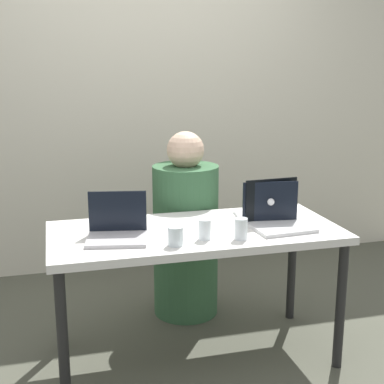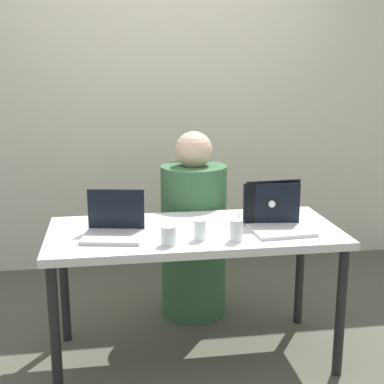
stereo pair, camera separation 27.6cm
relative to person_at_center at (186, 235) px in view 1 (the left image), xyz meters
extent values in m
plane|color=#4A4B3E|center=(-0.09, -0.54, -0.51)|extent=(12.00, 12.00, 0.00)
cube|color=beige|center=(-0.09, 0.95, 0.69)|extent=(4.50, 0.10, 2.41)
cube|color=silver|center=(-0.09, -0.54, 0.19)|extent=(1.48, 0.68, 0.04)
cylinder|color=black|center=(-0.78, -0.83, -0.17)|extent=(0.05, 0.05, 0.68)
cylinder|color=black|center=(0.61, -0.83, -0.17)|extent=(0.05, 0.05, 0.68)
cylinder|color=black|center=(-0.78, -0.25, -0.17)|extent=(0.05, 0.05, 0.68)
cylinder|color=black|center=(0.61, -0.25, -0.17)|extent=(0.05, 0.05, 0.68)
cylinder|color=#335D3A|center=(0.00, 0.00, -0.04)|extent=(0.47, 0.47, 0.95)
sphere|color=beige|center=(0.00, 0.00, 0.53)|extent=(0.23, 0.23, 0.23)
cube|color=#B6B2B6|center=(-0.50, -0.64, 0.22)|extent=(0.32, 0.27, 0.02)
cube|color=black|center=(-0.48, -0.52, 0.33)|extent=(0.28, 0.06, 0.20)
sphere|color=white|center=(-0.48, -0.51, 0.33)|extent=(0.04, 0.04, 0.04)
cube|color=silver|center=(0.33, -0.43, 0.22)|extent=(0.32, 0.26, 0.02)
cube|color=black|center=(0.32, -0.55, 0.33)|extent=(0.29, 0.05, 0.21)
sphere|color=white|center=(0.32, -0.57, 0.33)|extent=(0.04, 0.04, 0.04)
cube|color=silver|center=(0.34, -0.66, 0.22)|extent=(0.31, 0.26, 0.02)
cube|color=black|center=(0.33, -0.53, 0.34)|extent=(0.30, 0.03, 0.22)
sphere|color=white|center=(0.33, -0.52, 0.34)|extent=(0.04, 0.04, 0.04)
cylinder|color=white|center=(-0.09, -0.71, 0.26)|extent=(0.06, 0.06, 0.10)
cylinder|color=silver|center=(-0.09, -0.71, 0.23)|extent=(0.05, 0.05, 0.05)
cylinder|color=white|center=(0.08, -0.76, 0.26)|extent=(0.06, 0.06, 0.10)
cylinder|color=silver|center=(0.08, -0.76, 0.24)|extent=(0.06, 0.06, 0.06)
cylinder|color=silver|center=(-0.24, -0.76, 0.25)|extent=(0.07, 0.07, 0.09)
cylinder|color=silver|center=(-0.24, -0.76, 0.23)|extent=(0.06, 0.06, 0.05)
camera|label=1|loc=(-0.78, -3.07, 1.03)|focal=50.00mm
camera|label=2|loc=(-0.51, -3.13, 1.03)|focal=50.00mm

